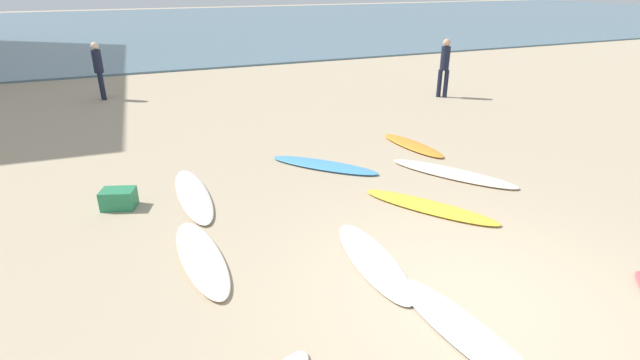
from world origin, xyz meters
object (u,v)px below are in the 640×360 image
Objects in this scene: surfboard_6 at (373,260)px; beachgoer_mid at (445,65)px; surfboard_1 at (201,257)px; beachgoer_near at (99,68)px; surfboard_4 at (429,207)px; surfboard_3 at (412,145)px; surfboard_9 at (452,173)px; surfboard_2 at (324,165)px; surfboard_5 at (466,332)px; surfboard_8 at (193,195)px; beach_cooler at (119,199)px.

beachgoer_mid reaches higher than surfboard_6.
beachgoer_near reaches higher than surfboard_1.
surfboard_4 is at bearing -162.55° from beachgoer_near.
surfboard_3 is 1.74m from surfboard_9.
surfboard_5 is at bearing -138.90° from surfboard_2.
surfboard_1 reaches higher than surfboard_6.
surfboard_4 is 1.97m from surfboard_6.
surfboard_6 is 3.64m from surfboard_8.
beachgoer_near is (-1.44, 8.45, 0.94)m from surfboard_8.
beachgoer_mid is at bearing 24.67° from beach_cooler.
surfboard_3 is 0.81× the size of surfboard_4.
surfboard_6 is 3.62m from surfboard_9.
surfboard_5 is 1.24× the size of beachgoer_mid.
surfboard_2 is 1.11× the size of surfboard_6.
surfboard_5 is at bearing 129.14° from surfboard_1.
surfboard_2 reaches higher than surfboard_9.
surfboard_2 is 2.56m from surfboard_9.
surfboard_1 is at bearing 178.36° from beachgoer_near.
beach_cooler is (0.23, -8.40, -0.82)m from beachgoer_near.
surfboard_6 is at bearing 121.87° from surfboard_8.
surfboard_4 is at bearing 53.38° from surfboard_3.
surfboard_3 is at bearing -154.50° from surfboard_1.
surfboard_2 is 1.03× the size of surfboard_5.
beachgoer_mid is (8.83, 6.68, 0.98)m from surfboard_1.
surfboard_9 reaches higher than surfboard_4.
surfboard_2 is at bearing 74.12° from beachgoer_mid.
beachgoer_near is 0.97× the size of beachgoer_mid.
beachgoer_mid is (3.75, 5.52, 0.99)m from surfboard_9.
beachgoer_near reaches higher than surfboard_3.
surfboard_8 is at bearing -99.25° from surfboard_1.
beach_cooler is at bearing 118.94° from surfboard_5.
beachgoer_near is (-5.03, 10.47, 0.95)m from surfboard_4.
surfboard_2 is 5.19m from surfboard_5.
surfboard_8 is at bearing -53.63° from surfboard_6.
surfboard_3 is (2.36, 0.36, 0.00)m from surfboard_2.
surfboard_9 is 11.36m from beachgoer_near.
beach_cooler is (-0.99, 2.17, 0.12)m from surfboard_1.
surfboard_5 is 4.65m from surfboard_9.
beachgoer_mid reaches higher than beach_cooler.
surfboard_9 is at bearing -173.99° from surfboard_4.
surfboard_5 is (-0.53, -5.16, 0.00)m from surfboard_2.
beachgoer_near is (-3.61, 13.20, 0.94)m from surfboard_5.
surfboard_6 is (-1.66, -1.07, -0.00)m from surfboard_4.
surfboard_9 is at bearing 74.58° from surfboard_3.
surfboard_3 is at bearing 85.93° from beachgoer_mid.
surfboard_1 is 4.02× the size of beach_cooler.
surfboard_4 is 11.65m from beachgoer_near.
surfboard_1 is 5.21m from surfboard_9.
surfboard_6 is at bearing -44.93° from beach_cooler.
surfboard_1 is 2.36m from surfboard_6.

